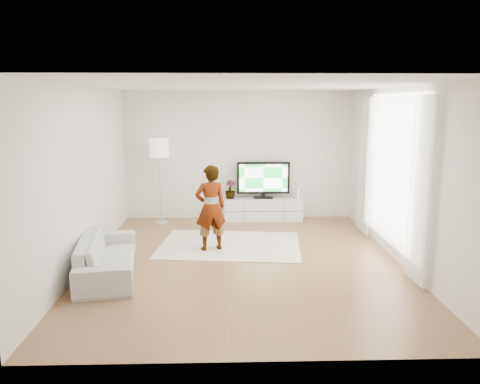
{
  "coord_description": "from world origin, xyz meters",
  "views": [
    {
      "loc": [
        -0.28,
        -7.26,
        2.54
      ],
      "look_at": [
        -0.05,
        0.4,
        1.08
      ],
      "focal_mm": 35.0,
      "sensor_mm": 36.0,
      "label": 1
    }
  ],
  "objects_px": {
    "player": "(210,208)",
    "floor_lamp": "(159,152)",
    "television": "(263,179)",
    "media_console": "(263,209)",
    "sofa": "(107,256)",
    "rug": "(230,245)"
  },
  "relations": [
    {
      "from": "player",
      "to": "floor_lamp",
      "type": "height_order",
      "value": "floor_lamp"
    },
    {
      "from": "television",
      "to": "player",
      "type": "relative_size",
      "value": 0.77
    },
    {
      "from": "media_console",
      "to": "sofa",
      "type": "bearing_deg",
      "value": -128.43
    },
    {
      "from": "rug",
      "to": "television",
      "type": "bearing_deg",
      "value": 68.5
    },
    {
      "from": "rug",
      "to": "sofa",
      "type": "xyz_separation_m",
      "value": [
        -1.85,
        -1.4,
        0.28
      ]
    },
    {
      "from": "media_console",
      "to": "rug",
      "type": "distance_m",
      "value": 2.03
    },
    {
      "from": "player",
      "to": "sofa",
      "type": "xyz_separation_m",
      "value": [
        -1.51,
        -1.14,
        -0.47
      ]
    },
    {
      "from": "rug",
      "to": "floor_lamp",
      "type": "bearing_deg",
      "value": 131.65
    },
    {
      "from": "media_console",
      "to": "rug",
      "type": "height_order",
      "value": "media_console"
    },
    {
      "from": "media_console",
      "to": "sofa",
      "type": "relative_size",
      "value": 0.86
    },
    {
      "from": "player",
      "to": "sofa",
      "type": "height_order",
      "value": "player"
    },
    {
      "from": "television",
      "to": "player",
      "type": "height_order",
      "value": "player"
    },
    {
      "from": "television",
      "to": "floor_lamp",
      "type": "relative_size",
      "value": 0.64
    },
    {
      "from": "media_console",
      "to": "sofa",
      "type": "height_order",
      "value": "sofa"
    },
    {
      "from": "rug",
      "to": "player",
      "type": "relative_size",
      "value": 1.68
    },
    {
      "from": "television",
      "to": "rug",
      "type": "distance_m",
      "value": 2.23
    },
    {
      "from": "sofa",
      "to": "floor_lamp",
      "type": "height_order",
      "value": "floor_lamp"
    },
    {
      "from": "sofa",
      "to": "rug",
      "type": "bearing_deg",
      "value": -62.31
    },
    {
      "from": "media_console",
      "to": "television",
      "type": "bearing_deg",
      "value": 90.0
    },
    {
      "from": "media_console",
      "to": "rug",
      "type": "relative_size",
      "value": 0.68
    },
    {
      "from": "rug",
      "to": "player",
      "type": "xyz_separation_m",
      "value": [
        -0.34,
        -0.27,
        0.75
      ]
    },
    {
      "from": "rug",
      "to": "player",
      "type": "bearing_deg",
      "value": -141.51
    }
  ]
}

